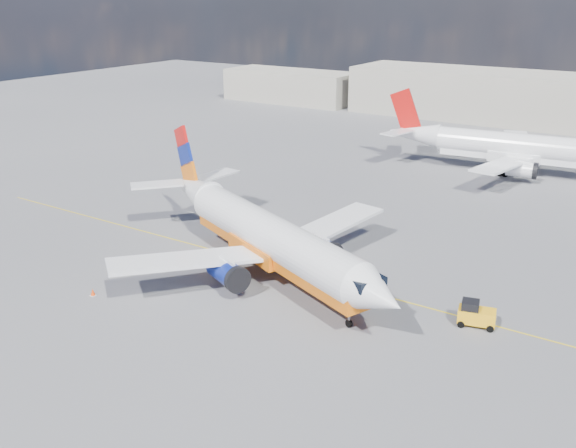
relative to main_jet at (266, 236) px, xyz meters
The scene contains 8 objects.
ground 3.88m from the main_jet, 45.42° to the right, with size 240.00×240.00×0.00m, color #5A5A5E.
taxi_line 3.77m from the main_jet, 40.60° to the left, with size 70.00×0.15×0.01m, color yellow.
terminal_main 73.68m from the main_jet, 84.86° to the left, with size 70.00×14.00×8.00m, color beige.
terminal_annex 82.68m from the main_jet, 121.66° to the left, with size 26.00×10.00×6.00m, color beige.
main_jet is the anchor object (origin of this frame).
second_jet 41.12m from the main_jet, 78.54° to the left, with size 30.72×24.14×9.31m.
gse_tug 16.46m from the main_jet, ahead, with size 2.64×2.00×1.70m.
traffic_cone 13.36m from the main_jet, 129.09° to the right, with size 0.38×0.38×0.54m.
Camera 1 is at (24.90, -35.74, 20.79)m, focal length 40.00 mm.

